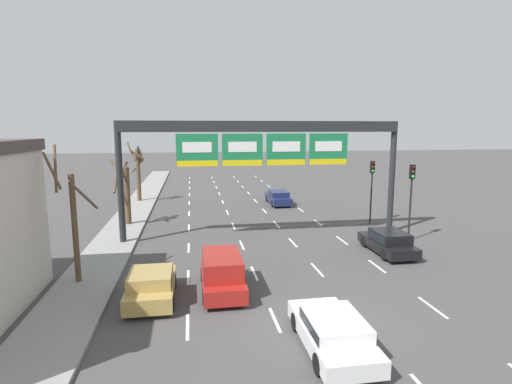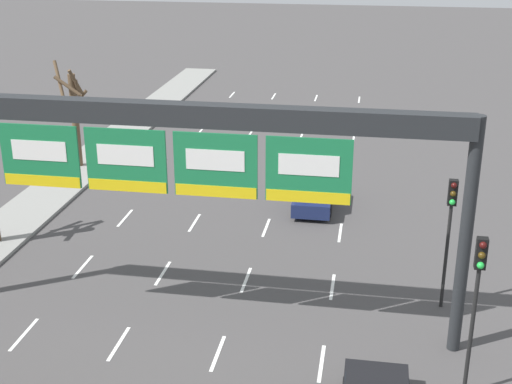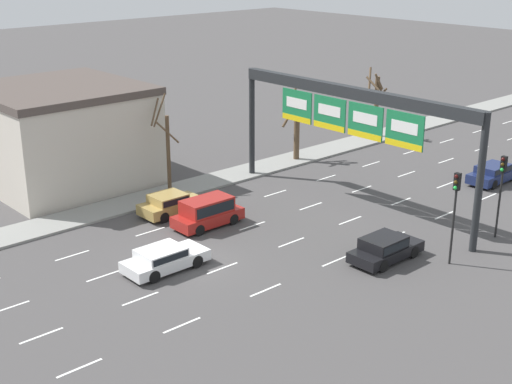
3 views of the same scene
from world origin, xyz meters
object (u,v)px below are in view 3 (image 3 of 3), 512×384
Objects in this scene: traffic_light_near_gantry at (455,200)px; tree_bare_third at (167,146)px; car_gold at (170,203)px; car_black at (385,248)px; tree_bare_closest at (295,125)px; suv_red at (207,211)px; car_navy at (494,173)px; sign_gantry at (351,108)px; tree_bare_second at (376,101)px; traffic_light_mid_block at (502,180)px; car_white at (164,258)px.

traffic_light_near_gantry is 0.78× the size of tree_bare_third.
car_black is at bearing 18.92° from car_gold.
traffic_light_near_gantry is 20.10m from tree_bare_closest.
suv_red is 1.08× the size of car_gold.
traffic_light_near_gantry is at bearing 23.09° from car_gold.
tree_bare_third is at bearing -127.10° from car_navy.
suv_red is (-3.42, -8.46, -5.45)m from sign_gantry.
tree_bare_closest is at bearing 114.67° from suv_red.
car_navy is at bearing 100.89° from car_black.
car_navy is 0.92× the size of traffic_light_near_gantry.
car_black is at bearing -79.11° from car_navy.
tree_bare_third is (-13.63, -18.02, 2.47)m from car_navy.
tree_bare_second is (-13.37, 3.39, 2.44)m from car_navy.
traffic_light_mid_block is (8.86, 2.69, -2.98)m from sign_gantry.
suv_red is 3.09m from car_gold.
car_black is at bearing -49.65° from tree_bare_second.
car_white is at bearing -71.42° from tree_bare_second.
suv_red reaches higher than car_navy.
tree_bare_third is (-19.25, -4.23, -0.35)m from traffic_light_near_gantry.
traffic_light_mid_block is (12.28, 11.16, 2.47)m from suv_red.
tree_bare_third reaches higher than traffic_light_near_gantry.
car_gold reaches higher than car_white.
car_gold is at bearing -116.06° from car_navy.
tree_bare_second reaches higher than car_black.
sign_gantry is 9.87m from traffic_light_near_gantry.
sign_gantry is 4.04× the size of car_navy.
traffic_light_near_gantry is 0.92× the size of tree_bare_closest.
tree_bare_third is (-18.95, -9.25, -0.24)m from traffic_light_mid_block.
sign_gantry is 10.63m from suv_red.
suv_red is at bearing 9.75° from car_gold.
traffic_light_mid_block is at bearing 72.62° from car_black.
car_black is 0.87× the size of traffic_light_near_gantry.
sign_gantry reaches higher than car_navy.
car_black is (13.07, 4.48, 0.00)m from car_gold.
car_navy is 0.79× the size of tree_bare_second.
car_gold is 0.73× the size of tree_bare_closest.
tree_bare_third is at bearing -146.99° from sign_gantry.
tree_bare_second is at bearing 91.51° from tree_bare_closest.
sign_gantry is 9.81m from car_black.
car_black is at bearing 21.54° from suv_red.
tree_bare_closest is at bearing 116.56° from car_white.
traffic_light_mid_block reaches higher than car_white.
suv_red is 0.99× the size of car_black.
sign_gantry is at bearing 89.18° from car_white.
tree_bare_second is at bearing 89.31° from tree_bare_third.
car_navy is at bearing 72.86° from sign_gantry.
suv_red is at bearing -109.25° from car_navy.
car_navy is 0.72× the size of tree_bare_third.
car_black reaches higher than car_white.
tree_bare_third is (-0.26, -21.41, 0.03)m from tree_bare_second.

